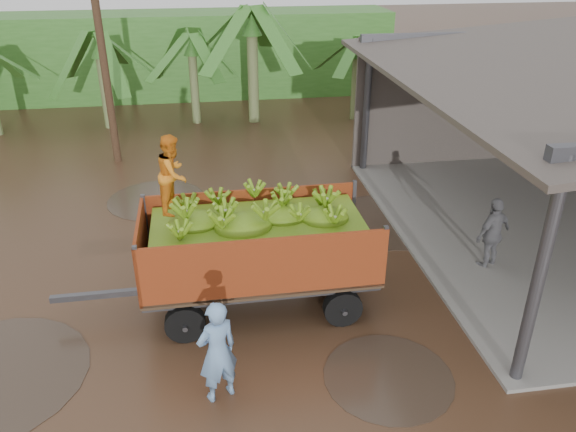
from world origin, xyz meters
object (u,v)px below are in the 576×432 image
object	(u,v)px
man_blue	(217,352)
man_grey	(493,234)
banana_trailer	(257,245)
utility_pole	(99,30)

from	to	relation	value
man_blue	man_grey	bearing A→B (deg)	-178.05
man_blue	man_grey	xyz separation A→B (m)	(6.04, 3.01, -0.06)
banana_trailer	man_grey	xyz separation A→B (m)	(5.17, 0.58, -0.49)
banana_trailer	utility_pole	world-z (taller)	utility_pole
banana_trailer	utility_pole	xyz separation A→B (m)	(-3.71, 8.58, 2.78)
man_blue	utility_pole	size ratio (longest dim) A/B	0.22
man_grey	man_blue	bearing A→B (deg)	2.34
man_grey	utility_pole	xyz separation A→B (m)	(-8.88, 8.00, 3.27)
banana_trailer	man_blue	size ratio (longest dim) A/B	3.41
banana_trailer	man_blue	world-z (taller)	banana_trailer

